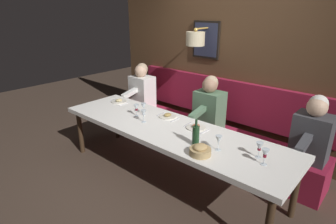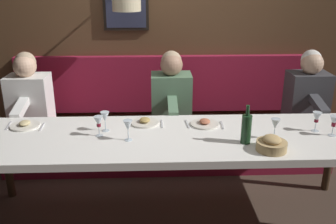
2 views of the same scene
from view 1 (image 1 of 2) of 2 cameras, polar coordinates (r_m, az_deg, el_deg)
ground_plane at (r=3.78m, az=-0.08°, el=-13.52°), size 12.00×12.00×0.00m
dining_table at (r=3.44m, az=-0.08°, el=-4.06°), size 0.90×3.16×0.74m
banquette_bench at (r=4.28m, az=7.88°, el=-5.85°), size 0.52×3.36×0.45m
back_wall_panel at (r=4.40m, az=12.77°, el=10.22°), size 0.59×4.56×2.90m
diner_nearest at (r=3.54m, az=27.78°, el=-3.54°), size 0.60×0.40×0.79m
diner_near at (r=4.03m, az=8.54°, el=1.53°), size 0.60×0.40×0.79m
diner_middle at (r=4.90m, az=-5.45°, el=5.13°), size 0.60×0.40×0.79m
place_setting_0 at (r=3.73m, az=-0.05°, el=-0.83°), size 0.24×0.31×0.05m
place_setting_1 at (r=3.40m, az=5.82°, el=-3.14°), size 0.24×0.32×0.05m
place_setting_2 at (r=4.40m, az=-10.15°, el=2.23°), size 0.24×0.32×0.05m
wine_glass_0 at (r=2.89m, az=10.46°, el=-5.70°), size 0.07×0.07×0.16m
wine_glass_1 at (r=2.74m, az=19.50°, el=-8.16°), size 0.07×0.07×0.16m
wine_glass_2 at (r=3.76m, az=-6.57°, el=0.88°), size 0.07×0.07×0.16m
wine_glass_3 at (r=3.80m, az=-5.07°, el=1.15°), size 0.07×0.07×0.16m
wine_glass_4 at (r=3.54m, az=-5.10°, el=-0.32°), size 0.07×0.07×0.16m
wine_glass_5 at (r=2.85m, az=18.43°, el=-6.87°), size 0.07×0.07×0.16m
wine_bottle at (r=2.95m, az=5.78°, el=-4.85°), size 0.08×0.08×0.30m
bread_bowl at (r=2.80m, az=6.71°, el=-7.91°), size 0.22×0.22×0.12m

